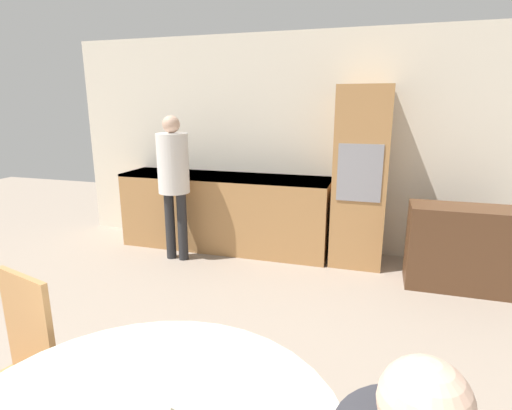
% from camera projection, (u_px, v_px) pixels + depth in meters
% --- Properties ---
extents(wall_back, '(6.21, 0.05, 2.60)m').
position_uv_depth(wall_back, '(307.00, 145.00, 4.84)').
color(wall_back, silver).
rests_on(wall_back, ground_plane).
extents(kitchen_counter, '(2.59, 0.60, 0.93)m').
position_uv_depth(kitchen_counter, '(224.00, 211.00, 4.99)').
color(kitchen_counter, '#AD7A47').
rests_on(kitchen_counter, ground_plane).
extents(oven_unit, '(0.57, 0.59, 1.97)m').
position_uv_depth(oven_unit, '(360.00, 178.00, 4.42)').
color(oven_unit, '#AD7A47').
rests_on(oven_unit, ground_plane).
extents(sideboard, '(1.09, 0.45, 0.83)m').
position_uv_depth(sideboard, '(466.00, 248.00, 3.88)').
color(sideboard, '#51331E').
rests_on(sideboard, ground_plane).
extents(chair_far_left, '(0.49, 0.49, 1.01)m').
position_uv_depth(chair_far_left, '(16.00, 369.00, 1.88)').
color(chair_far_left, '#AD7A47').
rests_on(chair_far_left, ground_plane).
extents(person_standing, '(0.35, 0.35, 1.66)m').
position_uv_depth(person_standing, '(174.00, 173.00, 4.49)').
color(person_standing, '#262628').
rests_on(person_standing, ground_plane).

